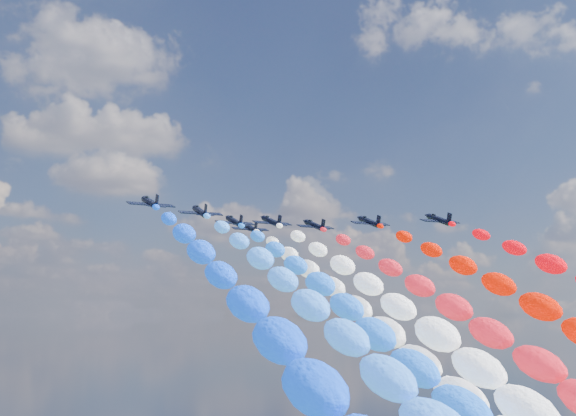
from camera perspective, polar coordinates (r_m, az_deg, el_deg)
name	(u,v)px	position (r m, az deg, el deg)	size (l,w,h in m)	color
jet_0	(150,203)	(132.55, -10.63, 0.42)	(8.29, 11.12, 2.45)	black
trail_0	(298,385)	(70.91, 0.76, -13.57)	(6.42, 124.31, 56.21)	blue
jet_1	(200,211)	(142.38, -6.83, -0.26)	(8.29, 11.12, 2.45)	black
trail_1	(365,376)	(82.50, 6.01, -12.79)	(6.42, 124.31, 56.21)	#2E79FF
jet_2	(234,221)	(156.54, -4.18, -1.03)	(8.29, 11.12, 2.45)	black
trail_2	(396,366)	(97.92, 8.37, -12.04)	(6.42, 124.31, 56.21)	blue
jet_3	(271,221)	(156.39, -1.30, -1.04)	(8.29, 11.12, 2.45)	black
trail_3	(457,366)	(99.57, 12.93, -11.86)	(6.42, 124.31, 56.21)	white
jet_4	(250,227)	(167.33, -2.99, -1.52)	(8.29, 11.12, 2.45)	black
trail_4	(404,361)	(109.24, 8.94, -11.64)	(6.42, 124.31, 56.21)	white
jet_5	(314,225)	(163.06, 2.06, -1.34)	(8.29, 11.12, 2.45)	black
trail_5	(514,363)	(108.39, 17.08, -11.40)	(6.42, 124.31, 56.21)	red
jet_6	(369,222)	(157.91, 6.32, -1.07)	(8.29, 11.12, 2.45)	black
jet_7	(439,220)	(156.56, 11.59, -0.88)	(8.29, 11.12, 2.45)	black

